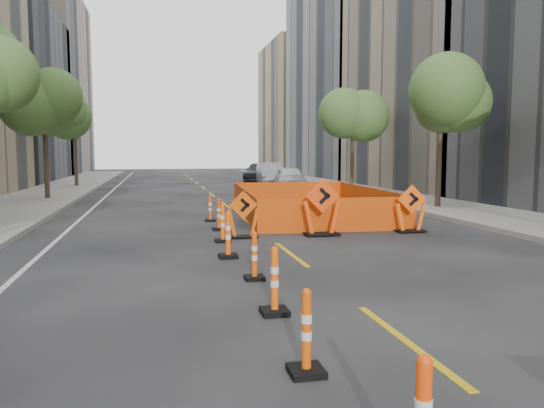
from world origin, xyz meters
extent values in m
plane|color=black|center=(0.00, 0.00, 0.00)|extent=(140.00, 140.00, 0.00)
cube|color=gray|center=(9.00, 12.00, 0.07)|extent=(4.00, 90.00, 0.15)
cube|color=gray|center=(-17.00, 55.60, 10.00)|extent=(12.00, 20.00, 20.00)
cube|color=gray|center=(17.00, 23.80, 7.00)|extent=(12.00, 16.00, 14.00)
cube|color=gray|center=(17.00, 40.20, 10.00)|extent=(12.00, 18.00, 20.00)
cube|color=tan|center=(17.00, 58.60, 8.00)|extent=(12.00, 14.00, 16.00)
cylinder|color=#382B1E|center=(-8.40, 20.00, 1.57)|extent=(0.24, 0.24, 3.15)
sphere|color=#3C7030|center=(-8.40, 20.00, 4.55)|extent=(2.80, 2.80, 2.80)
cylinder|color=#382B1E|center=(-8.40, 30.00, 1.57)|extent=(0.24, 0.24, 3.15)
sphere|color=#3C7030|center=(-8.40, 30.00, 4.55)|extent=(2.80, 2.80, 2.80)
cylinder|color=#382B1E|center=(8.40, 12.00, 1.57)|extent=(0.24, 0.24, 3.15)
sphere|color=#3C7030|center=(8.40, 12.00, 4.55)|extent=(2.80, 2.80, 2.80)
cylinder|color=#382B1E|center=(8.40, 22.00, 1.57)|extent=(0.24, 0.24, 3.15)
sphere|color=#3C7030|center=(8.40, 22.00, 4.55)|extent=(2.80, 2.80, 2.80)
imported|color=silver|center=(5.19, 24.47, 0.77)|extent=(2.37, 4.71, 1.54)
imported|color=gray|center=(5.10, 29.83, 0.83)|extent=(2.18, 5.14, 1.65)
imported|color=black|center=(5.26, 35.48, 0.74)|extent=(3.55, 5.47, 1.47)
camera|label=1|loc=(-3.08, -8.06, 2.42)|focal=35.00mm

